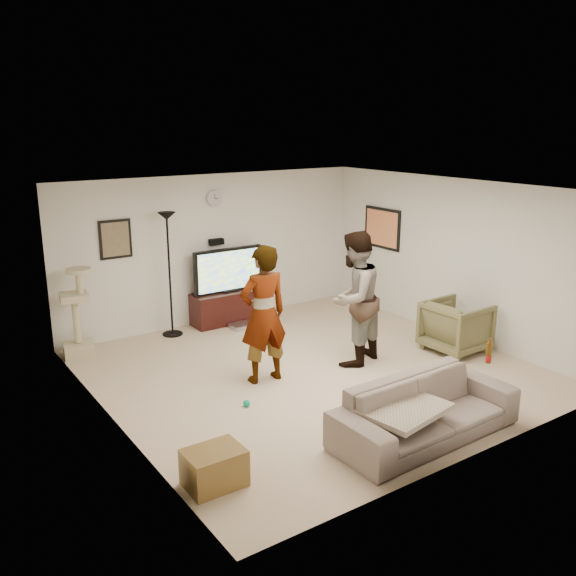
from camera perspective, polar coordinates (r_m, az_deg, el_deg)
floor at (r=8.61m, az=2.13°, el=-7.69°), size 5.50×5.50×0.02m
ceiling at (r=7.97m, az=2.31°, el=9.24°), size 5.50×5.50×0.02m
wall_back at (r=10.47m, az=-6.79°, el=3.63°), size 5.50×0.04×2.50m
wall_front at (r=6.31m, az=17.30°, el=-4.88°), size 5.50×0.04×2.50m
wall_left at (r=6.98m, az=-16.27°, el=-2.85°), size 0.04×5.50×2.50m
wall_right at (r=10.04m, az=14.95°, el=2.70°), size 0.04×5.50×2.50m
wall_clock at (r=10.31m, az=-6.86°, el=8.24°), size 0.26×0.04×0.26m
wall_speaker at (r=10.40m, az=-6.65°, el=4.28°), size 0.25×0.10×0.10m
picture_back at (r=9.74m, az=-15.70°, el=4.38°), size 0.42×0.03×0.52m
picture_right at (r=11.06m, az=8.71°, el=5.50°), size 0.03×0.78×0.62m
tv_stand at (r=10.55m, az=-5.47°, el=-1.73°), size 1.30×0.45×0.54m
console_box at (r=10.31m, az=-4.26°, el=-3.49°), size 0.40×0.30×0.07m
tv at (r=10.39m, az=-5.56°, el=1.67°), size 1.25×0.08×0.74m
tv_screen at (r=10.35m, az=-5.44°, el=1.62°), size 1.15×0.01×0.65m
floor_lamp at (r=9.86m, az=-10.91°, el=1.19°), size 0.32×0.32×1.99m
cat_tree at (r=9.40m, az=-19.09°, el=-2.17°), size 0.49×0.49×1.33m
person_left at (r=7.98m, az=-2.30°, el=-2.45°), size 0.70×0.48×1.84m
person_right at (r=8.60m, az=6.12°, el=-0.99°), size 1.11×0.98×1.90m
sofa at (r=6.95m, az=12.63°, el=-10.97°), size 2.19×0.89×0.64m
throw_blanket at (r=6.67m, az=10.62°, el=-10.94°), size 1.01×0.85×0.06m
beer_bottle at (r=7.49m, az=18.13°, el=-5.71°), size 0.06×0.06×0.25m
armchair at (r=9.50m, az=15.31°, el=-3.46°), size 0.86×0.83×0.77m
side_table at (r=6.08m, az=-6.85°, el=-16.21°), size 0.55×0.41×0.37m
toy_ball at (r=7.58m, az=-3.86°, el=-10.61°), size 0.09×0.09×0.09m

